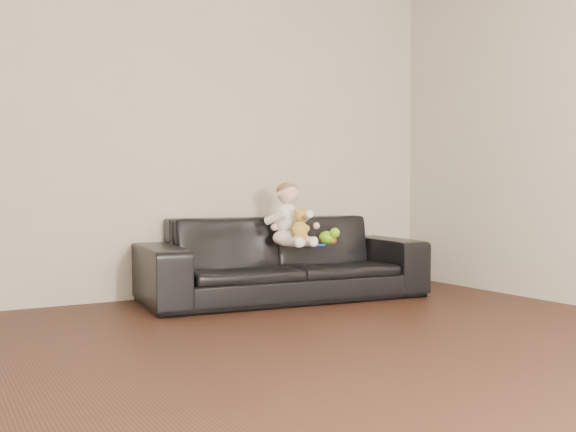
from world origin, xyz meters
TOP-DOWN VIEW (x-y plane):
  - floor at (0.00, 0.00)m, footprint 5.50×5.50m
  - wall_back at (0.00, 2.75)m, footprint 5.00×0.00m
  - sofa at (0.86, 2.25)m, footprint 2.14×1.00m
  - baby at (0.85, 2.14)m, footprint 0.35×0.41m
  - teddy_bear at (0.86, 2.00)m, footprint 0.13×0.13m
  - toy_green at (1.19, 2.15)m, footprint 0.17×0.18m
  - toy_rattle at (1.23, 2.14)m, footprint 0.07×0.07m
  - toy_blue_disc at (1.09, 2.10)m, footprint 0.12×0.12m

SIDE VIEW (x-z plane):
  - floor at x=0.00m, z-range 0.00..0.00m
  - sofa at x=0.86m, z-range 0.00..0.61m
  - toy_blue_disc at x=1.09m, z-range 0.40..0.41m
  - toy_rattle at x=1.23m, z-range 0.40..0.46m
  - toy_green at x=1.19m, z-range 0.40..0.50m
  - teddy_bear at x=0.86m, z-range 0.45..0.67m
  - baby at x=0.85m, z-range 0.37..0.83m
  - wall_back at x=0.00m, z-range -1.20..3.80m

